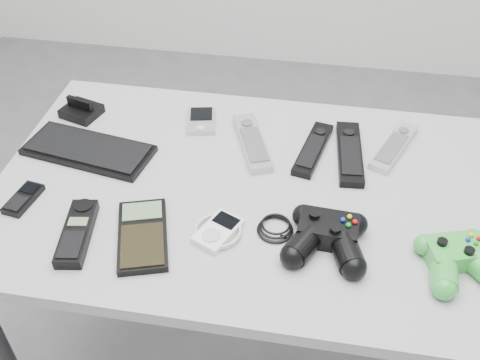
% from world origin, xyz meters
% --- Properties ---
extents(desk, '(1.04, 0.67, 0.70)m').
position_xyz_m(desk, '(-0.07, -0.03, 0.64)').
color(desk, '#979799').
rests_on(desk, floor).
extents(pda_keyboard, '(0.30, 0.17, 0.02)m').
position_xyz_m(pda_keyboard, '(-0.44, 0.02, 0.71)').
color(pda_keyboard, black).
rests_on(pda_keyboard, desk).
extents(dock_bracket, '(0.10, 0.09, 0.04)m').
position_xyz_m(dock_bracket, '(-0.51, 0.16, 0.72)').
color(dock_bracket, black).
rests_on(dock_bracket, desk).
extents(pda, '(0.08, 0.11, 0.02)m').
position_xyz_m(pda, '(-0.22, 0.18, 0.71)').
color(pda, '#A7A8AF').
rests_on(pda, desk).
extents(remote_silver_a, '(0.12, 0.21, 0.02)m').
position_xyz_m(remote_silver_a, '(-0.08, 0.11, 0.71)').
color(remote_silver_a, '#A7A8AF').
rests_on(remote_silver_a, desk).
extents(remote_black_a, '(0.08, 0.19, 0.02)m').
position_xyz_m(remote_black_a, '(0.05, 0.11, 0.71)').
color(remote_black_a, black).
rests_on(remote_black_a, desk).
extents(remote_black_b, '(0.07, 0.22, 0.02)m').
position_xyz_m(remote_black_b, '(0.13, 0.11, 0.71)').
color(remote_black_b, black).
rests_on(remote_black_b, desk).
extents(remote_silver_b, '(0.11, 0.19, 0.02)m').
position_xyz_m(remote_silver_b, '(0.23, 0.15, 0.71)').
color(remote_silver_b, '#B5B5BC').
rests_on(remote_silver_b, desk).
extents(mobile_phone, '(0.05, 0.10, 0.02)m').
position_xyz_m(mobile_phone, '(-0.51, -0.15, 0.71)').
color(mobile_phone, black).
rests_on(mobile_phone, desk).
extents(cordless_handset, '(0.07, 0.17, 0.02)m').
position_xyz_m(cordless_handset, '(-0.36, -0.22, 0.71)').
color(cordless_handset, black).
rests_on(cordless_handset, desk).
extents(calculator, '(0.14, 0.20, 0.02)m').
position_xyz_m(calculator, '(-0.24, -0.20, 0.71)').
color(calculator, black).
rests_on(calculator, desk).
extents(mp3_player, '(0.12, 0.12, 0.02)m').
position_xyz_m(mp3_player, '(-0.11, -0.17, 0.71)').
color(mp3_player, white).
rests_on(mp3_player, desk).
extents(controller_black, '(0.27, 0.18, 0.05)m').
position_xyz_m(controller_black, '(0.10, -0.16, 0.72)').
color(controller_black, black).
rests_on(controller_black, desk).
extents(controller_green, '(0.18, 0.19, 0.05)m').
position_xyz_m(controller_green, '(0.33, -0.17, 0.72)').
color(controller_green, green).
rests_on(controller_green, desk).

